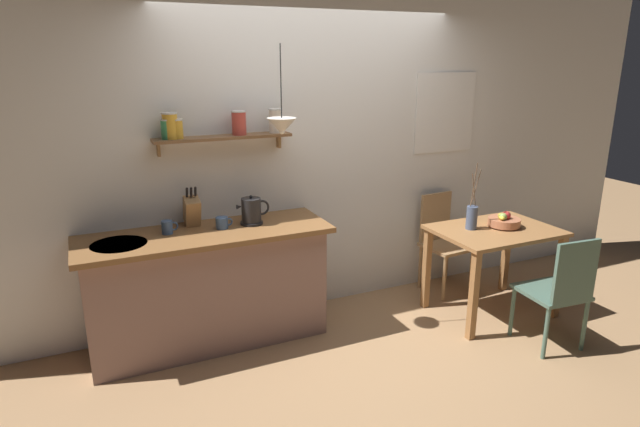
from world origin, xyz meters
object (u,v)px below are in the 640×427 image
at_px(coffee_mug_by_sink, 168,227).
at_px(dining_chair_near, 560,288).
at_px(knife_block, 192,210).
at_px(fruit_bowl, 504,221).
at_px(dining_table, 494,243).
at_px(pendant_lamp, 282,126).
at_px(dining_chair_far, 442,238).
at_px(electric_kettle, 252,211).
at_px(coffee_mug_spare, 222,223).
at_px(twig_vase, 472,217).

bearing_deg(coffee_mug_by_sink, dining_chair_near, -25.12).
height_order(dining_chair_near, knife_block, knife_block).
bearing_deg(fruit_bowl, dining_chair_near, -94.77).
bearing_deg(coffee_mug_by_sink, fruit_bowl, -11.38).
relative_size(dining_chair_near, coffee_mug_by_sink, 7.52).
xyz_separation_m(dining_table, pendant_lamp, (-1.74, 0.37, 1.03)).
bearing_deg(dining_chair_far, pendant_lamp, -172.18).
bearing_deg(fruit_bowl, coffee_mug_by_sink, 168.62).
xyz_separation_m(electric_kettle, coffee_mug_spare, (-0.23, -0.02, -0.06)).
height_order(dining_chair_near, pendant_lamp, pendant_lamp).
xyz_separation_m(coffee_mug_by_sink, coffee_mug_spare, (0.39, -0.04, -0.01)).
xyz_separation_m(dining_table, dining_chair_far, (-0.08, 0.60, -0.13)).
bearing_deg(electric_kettle, coffee_mug_spare, -176.10).
bearing_deg(twig_vase, electric_kettle, 165.99).
bearing_deg(dining_chair_near, dining_chair_far, 95.18).
relative_size(dining_table, pendant_lamp, 1.60).
height_order(dining_table, coffee_mug_by_sink, coffee_mug_by_sink).
xyz_separation_m(twig_vase, coffee_mug_spare, (-1.99, 0.42, 0.09)).
xyz_separation_m(dining_chair_far, knife_block, (-2.29, 0.06, 0.52)).
height_order(dining_chair_far, coffee_mug_spare, coffee_mug_spare).
bearing_deg(electric_kettle, dining_chair_near, -31.11).
xyz_separation_m(coffee_mug_by_sink, pendant_lamp, (0.83, -0.18, 0.71)).
xyz_separation_m(twig_vase, pendant_lamp, (-1.55, 0.29, 0.80)).
bearing_deg(knife_block, dining_chair_far, -1.54).
bearing_deg(fruit_bowl, pendant_lamp, 168.93).
height_order(dining_chair_far, twig_vase, twig_vase).
xyz_separation_m(electric_kettle, knife_block, (-0.42, 0.14, 0.02)).
xyz_separation_m(dining_chair_near, twig_vase, (-0.23, 0.76, 0.37)).
relative_size(electric_kettle, knife_block, 0.84).
distance_m(electric_kettle, coffee_mug_spare, 0.24).
bearing_deg(knife_block, twig_vase, -14.85).
distance_m(fruit_bowl, twig_vase, 0.30).
xyz_separation_m(knife_block, pendant_lamp, (0.62, -0.29, 0.63)).
height_order(dining_chair_near, fruit_bowl, same).
bearing_deg(fruit_bowl, dining_chair_far, 106.38).
height_order(electric_kettle, pendant_lamp, pendant_lamp).
bearing_deg(pendant_lamp, coffee_mug_spare, 162.87).
bearing_deg(pendant_lamp, knife_block, 155.10).
relative_size(twig_vase, knife_block, 1.82).
relative_size(dining_chair_near, fruit_bowl, 3.38).
bearing_deg(electric_kettle, knife_block, 161.76).
height_order(dining_table, fruit_bowl, fruit_bowl).
bearing_deg(dining_chair_far, electric_kettle, -177.61).
relative_size(dining_chair_near, electric_kettle, 3.50).
distance_m(fruit_bowl, pendant_lamp, 2.06).
height_order(dining_chair_near, coffee_mug_spare, coffee_mug_spare).
bearing_deg(coffee_mug_by_sink, coffee_mug_spare, -6.16).
bearing_deg(dining_chair_near, dining_table, 93.05).
height_order(fruit_bowl, pendant_lamp, pendant_lamp).
bearing_deg(dining_table, dining_chair_far, 97.58).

